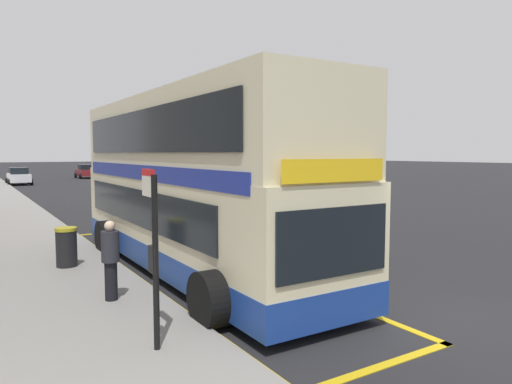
{
  "coord_description": "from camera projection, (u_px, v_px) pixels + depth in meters",
  "views": [
    {
      "loc": [
        -7.29,
        -5.19,
        2.99
      ],
      "look_at": [
        -0.12,
        6.33,
        1.85
      ],
      "focal_mm": 32.79,
      "sensor_mm": 36.0,
      "label": 1
    }
  ],
  "objects": [
    {
      "name": "ground_plane",
      "position": [
        80.0,
        192.0,
        35.56
      ],
      "size": [
        260.0,
        260.0,
        0.0
      ],
      "primitive_type": "plane",
      "color": "black"
    },
    {
      "name": "double_decker_bus",
      "position": [
        191.0,
        189.0,
        11.86
      ],
      "size": [
        3.25,
        10.93,
        4.4
      ],
      "color": "beige",
      "rests_on": "ground"
    },
    {
      "name": "bus_bay_markings",
      "position": [
        189.0,
        268.0,
        12.13
      ],
      "size": [
        3.06,
        13.36,
        0.01
      ],
      "color": "gold",
      "rests_on": "ground"
    },
    {
      "name": "bus_stop_sign",
      "position": [
        153.0,
        243.0,
        6.74
      ],
      "size": [
        0.09,
        0.51,
        2.62
      ],
      "color": "black",
      "rests_on": "pavement_near"
    },
    {
      "name": "parked_car_maroon_across",
      "position": [
        86.0,
        171.0,
        55.23
      ],
      "size": [
        2.09,
        4.2,
        1.62
      ],
      "rotation": [
        0.0,
        0.0,
        -0.04
      ],
      "color": "maroon",
      "rests_on": "ground"
    },
    {
      "name": "parked_car_white_distant",
      "position": [
        19.0,
        176.0,
        43.83
      ],
      "size": [
        2.09,
        4.2,
        1.62
      ],
      "rotation": [
        0.0,
        0.0,
        -0.0
      ],
      "color": "silver",
      "rests_on": "ground"
    },
    {
      "name": "pedestrian_waiting_near_sign",
      "position": [
        110.0,
        257.0,
        9.01
      ],
      "size": [
        0.34,
        0.34,
        1.55
      ],
      "color": "black",
      "rests_on": "pavement_near"
    },
    {
      "name": "litter_bin",
      "position": [
        66.0,
        247.0,
        11.72
      ],
      "size": [
        0.53,
        0.53,
        0.99
      ],
      "color": "black",
      "rests_on": "pavement_near"
    }
  ]
}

